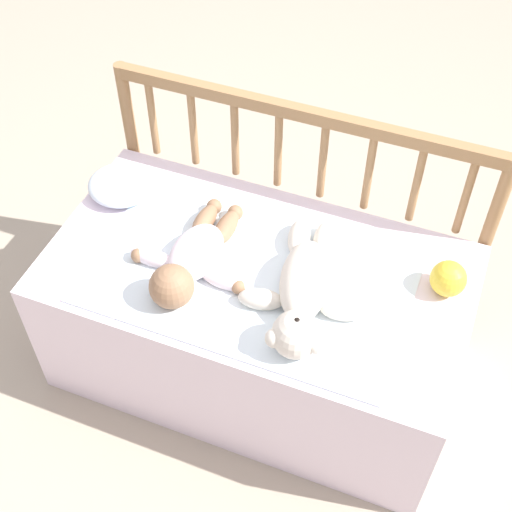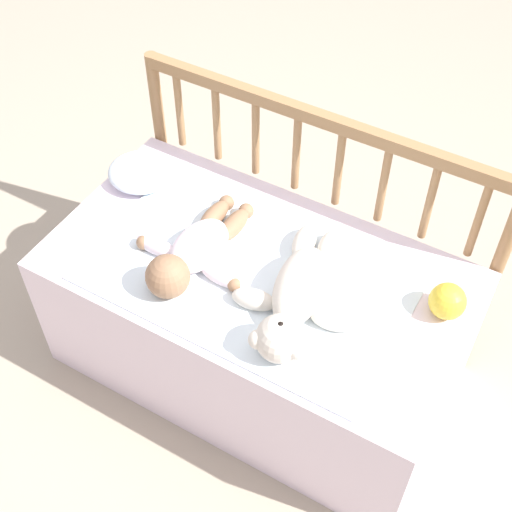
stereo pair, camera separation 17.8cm
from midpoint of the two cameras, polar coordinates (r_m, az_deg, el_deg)
name	(u,v)px [view 2 (the right image)]	position (r m, az deg, el deg)	size (l,w,h in m)	color
ground_plane	(258,362)	(2.18, 2.49, -8.65)	(12.00, 12.00, 0.00)	tan
crib_mattress	(258,319)	(2.00, 2.70, -5.25)	(1.10, 0.60, 0.44)	silver
crib_rail	(316,175)	(1.98, 7.41, 6.34)	(1.10, 0.04, 0.72)	#997047
blanket	(251,274)	(1.81, 2.36, -1.58)	(0.81, 0.50, 0.01)	white
teddy_bear	(296,297)	(1.72, 6.21, -3.43)	(0.32, 0.45, 0.12)	silver
baby	(194,252)	(1.82, -2.22, 0.20)	(0.33, 0.40, 0.11)	white
small_pillow	(140,172)	(2.06, -6.82, 6.55)	(0.19, 0.18, 0.06)	silver
toy_ball	(448,301)	(1.79, 17.86, -3.63)	(0.09, 0.09, 0.09)	yellow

